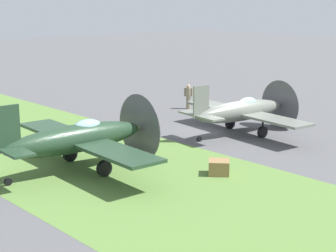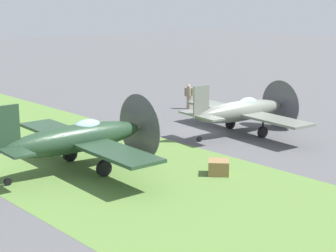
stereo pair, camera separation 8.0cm
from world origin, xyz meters
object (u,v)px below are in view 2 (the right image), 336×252
airplane_lead (242,111)px  fuel_drum (46,130)px  ground_crew_chief (189,96)px  supply_crate (219,167)px  airplane_wingman (79,138)px

airplane_lead → fuel_drum: bearing=-120.5°
ground_crew_chief → supply_crate: ground_crew_chief is taller
fuel_drum → airplane_wingman: bearing=-17.0°
fuel_drum → supply_crate: fuel_drum is taller
airplane_wingman → supply_crate: 6.40m
fuel_drum → supply_crate: 11.22m
airplane_lead → ground_crew_chief: airplane_lead is taller
airplane_wingman → fuel_drum: size_ratio=11.01×
airplane_lead → airplane_wingman: (-0.38, -10.79, 0.13)m
supply_crate → fuel_drum: bearing=-168.3°
ground_crew_chief → airplane_wingman: bearing=84.0°
fuel_drum → supply_crate: bearing=11.7°
airplane_wingman → fuel_drum: airplane_wingman is taller
airplane_lead → supply_crate: 7.94m
ground_crew_chief → supply_crate: bearing=107.7°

